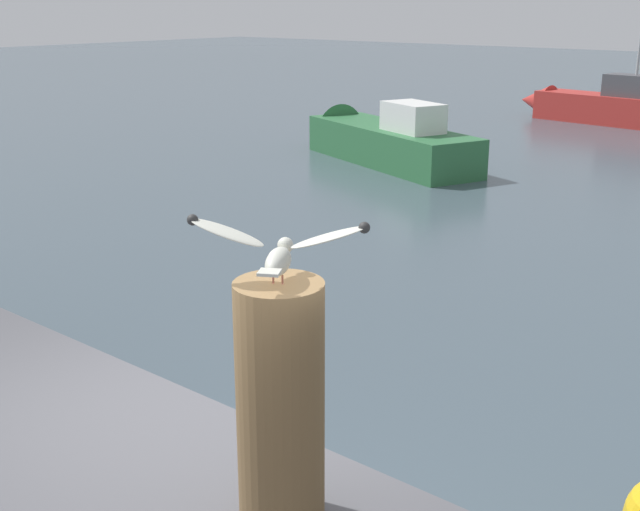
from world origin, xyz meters
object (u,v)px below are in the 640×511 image
seagull (278,250)px  boat_red (604,106)px  boat_green (375,138)px  mooring_post (280,406)px

seagull → boat_red: size_ratio=0.11×
boat_green → boat_red: boat_red is taller
seagull → boat_green: (-9.04, 13.16, -2.14)m
boat_green → boat_red: (1.84, 9.21, 0.04)m
seagull → mooring_post: bearing=-60.1°
seagull → boat_green: seagull is taller
mooring_post → boat_green: (-9.04, 13.17, -1.48)m
boat_red → seagull: bearing=-72.1°
mooring_post → seagull: seagull is taller
mooring_post → seagull: size_ratio=1.63×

